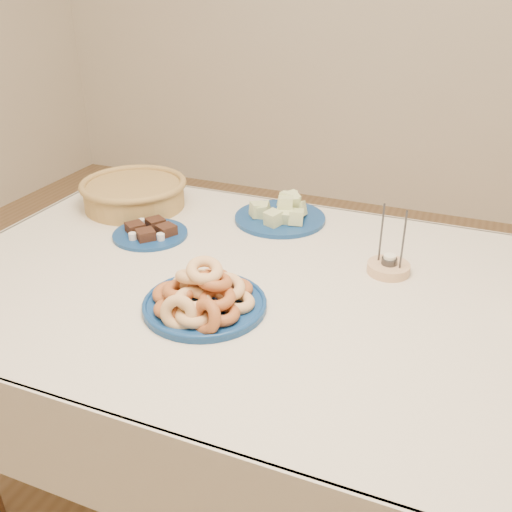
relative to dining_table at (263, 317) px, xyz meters
name	(u,v)px	position (x,y,z in m)	size (l,w,h in m)	color
ground	(262,488)	(0.00, 0.00, -0.64)	(5.00, 5.00, 0.00)	brown
dining_table	(263,317)	(0.00, 0.00, 0.00)	(1.71, 1.11, 0.75)	brown
donut_platter	(204,297)	(-0.08, -0.17, 0.14)	(0.30, 0.30, 0.13)	navy
melon_plate	(281,214)	(-0.09, 0.38, 0.13)	(0.35, 0.35, 0.10)	navy
brownie_plate	(150,232)	(-0.41, 0.13, 0.12)	(0.29, 0.29, 0.04)	navy
wicker_basket	(134,193)	(-0.58, 0.31, 0.16)	(0.46, 0.46, 0.09)	olive
candle_holder	(389,267)	(0.28, 0.17, 0.12)	(0.14, 0.14, 0.19)	tan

